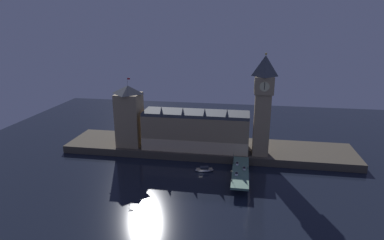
{
  "coord_description": "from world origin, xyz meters",
  "views": [
    {
      "loc": [
        26.16,
        -193.79,
        95.68
      ],
      "look_at": [
        -9.15,
        20.0,
        31.05
      ],
      "focal_mm": 30.0,
      "sensor_mm": 36.0,
      "label": 1
    }
  ],
  "objects_px": {
    "pedestrian_mid_walk": "(248,167)",
    "boat_upstream": "(204,169)",
    "car_southbound_trail": "(244,168)",
    "street_lamp_near": "(232,174)",
    "car_northbound_lead": "(237,163)",
    "pedestrian_near_rail": "(232,180)",
    "clock_tower": "(263,103)",
    "pedestrian_far_rail": "(234,163)",
    "victoria_tower": "(129,116)",
    "car_northbound_trail": "(236,174)",
    "street_lamp_far": "(234,156)"
  },
  "relations": [
    {
      "from": "car_northbound_trail",
      "to": "street_lamp_near",
      "type": "relative_size",
      "value": 0.59
    },
    {
      "from": "car_northbound_trail",
      "to": "pedestrian_near_rail",
      "type": "relative_size",
      "value": 2.34
    },
    {
      "from": "pedestrian_mid_walk",
      "to": "boat_upstream",
      "type": "relative_size",
      "value": 0.12
    },
    {
      "from": "car_northbound_trail",
      "to": "victoria_tower",
      "type": "bearing_deg",
      "value": 153.58
    },
    {
      "from": "pedestrian_mid_walk",
      "to": "car_northbound_lead",
      "type": "bearing_deg",
      "value": 141.33
    },
    {
      "from": "pedestrian_mid_walk",
      "to": "pedestrian_far_rail",
      "type": "distance_m",
      "value": 11.02
    },
    {
      "from": "car_northbound_lead",
      "to": "pedestrian_mid_walk",
      "type": "relative_size",
      "value": 2.96
    },
    {
      "from": "clock_tower",
      "to": "street_lamp_near",
      "type": "bearing_deg",
      "value": -111.3
    },
    {
      "from": "pedestrian_mid_walk",
      "to": "boat_upstream",
      "type": "distance_m",
      "value": 29.78
    },
    {
      "from": "victoria_tower",
      "to": "street_lamp_far",
      "type": "xyz_separation_m",
      "value": [
        80.6,
        -20.68,
        -18.81
      ]
    },
    {
      "from": "pedestrian_near_rail",
      "to": "street_lamp_far",
      "type": "xyz_separation_m",
      "value": [
        -0.4,
        29.59,
        3.08
      ]
    },
    {
      "from": "street_lamp_near",
      "to": "street_lamp_far",
      "type": "xyz_separation_m",
      "value": [
        0.0,
        29.44,
        -0.32
      ]
    },
    {
      "from": "street_lamp_near",
      "to": "street_lamp_far",
      "type": "bearing_deg",
      "value": 90.0
    },
    {
      "from": "car_southbound_trail",
      "to": "street_lamp_far",
      "type": "distance_m",
      "value": 14.25
    },
    {
      "from": "victoria_tower",
      "to": "car_northbound_lead",
      "type": "distance_m",
      "value": 89.92
    },
    {
      "from": "clock_tower",
      "to": "car_northbound_lead",
      "type": "bearing_deg",
      "value": -125.06
    },
    {
      "from": "boat_upstream",
      "to": "car_northbound_trail",
      "type": "bearing_deg",
      "value": -34.22
    },
    {
      "from": "car_northbound_lead",
      "to": "pedestrian_far_rail",
      "type": "height_order",
      "value": "pedestrian_far_rail"
    },
    {
      "from": "victoria_tower",
      "to": "car_northbound_trail",
      "type": "height_order",
      "value": "victoria_tower"
    },
    {
      "from": "car_southbound_trail",
      "to": "street_lamp_near",
      "type": "xyz_separation_m",
      "value": [
        -7.35,
        -17.71,
        3.7
      ]
    },
    {
      "from": "car_northbound_lead",
      "to": "street_lamp_far",
      "type": "xyz_separation_m",
      "value": [
        -2.72,
        4.83,
        3.39
      ]
    },
    {
      "from": "clock_tower",
      "to": "pedestrian_far_rail",
      "type": "height_order",
      "value": "clock_tower"
    },
    {
      "from": "clock_tower",
      "to": "boat_upstream",
      "type": "relative_size",
      "value": 5.5
    },
    {
      "from": "clock_tower",
      "to": "car_southbound_trail",
      "type": "xyz_separation_m",
      "value": [
        -10.85,
        -28.96,
        -36.97
      ]
    },
    {
      "from": "car_northbound_lead",
      "to": "car_southbound_trail",
      "type": "height_order",
      "value": "car_southbound_trail"
    },
    {
      "from": "pedestrian_mid_walk",
      "to": "street_lamp_near",
      "type": "distance_m",
      "value": 21.64
    },
    {
      "from": "victoria_tower",
      "to": "pedestrian_mid_walk",
      "type": "height_order",
      "value": "victoria_tower"
    },
    {
      "from": "clock_tower",
      "to": "pedestrian_mid_walk",
      "type": "relative_size",
      "value": 44.61
    },
    {
      "from": "clock_tower",
      "to": "victoria_tower",
      "type": "relative_size",
      "value": 1.37
    },
    {
      "from": "victoria_tower",
      "to": "street_lamp_near",
      "type": "height_order",
      "value": "victoria_tower"
    },
    {
      "from": "pedestrian_near_rail",
      "to": "car_southbound_trail",
      "type": "bearing_deg",
      "value": 68.74
    },
    {
      "from": "pedestrian_far_rail",
      "to": "pedestrian_mid_walk",
      "type": "bearing_deg",
      "value": -32.79
    },
    {
      "from": "car_southbound_trail",
      "to": "clock_tower",
      "type": "bearing_deg",
      "value": 69.46
    },
    {
      "from": "pedestrian_far_rail",
      "to": "street_lamp_near",
      "type": "bearing_deg",
      "value": -90.92
    },
    {
      "from": "pedestrian_far_rail",
      "to": "street_lamp_near",
      "type": "height_order",
      "value": "street_lamp_near"
    },
    {
      "from": "victoria_tower",
      "to": "street_lamp_near",
      "type": "relative_size",
      "value": 7.61
    },
    {
      "from": "victoria_tower",
      "to": "street_lamp_near",
      "type": "distance_m",
      "value": 96.7
    },
    {
      "from": "pedestrian_mid_walk",
      "to": "boat_upstream",
      "type": "xyz_separation_m",
      "value": [
        -28.83,
        4.57,
        -5.89
      ]
    },
    {
      "from": "car_southbound_trail",
      "to": "pedestrian_mid_walk",
      "type": "xyz_separation_m",
      "value": [
        2.32,
        1.34,
        0.23
      ]
    },
    {
      "from": "clock_tower",
      "to": "car_northbound_lead",
      "type": "height_order",
      "value": "clock_tower"
    },
    {
      "from": "clock_tower",
      "to": "car_southbound_trail",
      "type": "distance_m",
      "value": 48.2
    },
    {
      "from": "clock_tower",
      "to": "victoria_tower",
      "type": "bearing_deg",
      "value": 178.0
    },
    {
      "from": "clock_tower",
      "to": "car_northbound_trail",
      "type": "bearing_deg",
      "value": -112.2
    },
    {
      "from": "clock_tower",
      "to": "victoria_tower",
      "type": "distance_m",
      "value": 99.95
    },
    {
      "from": "pedestrian_far_rail",
      "to": "clock_tower",
      "type": "bearing_deg",
      "value": 50.58
    },
    {
      "from": "clock_tower",
      "to": "street_lamp_near",
      "type": "height_order",
      "value": "clock_tower"
    },
    {
      "from": "street_lamp_far",
      "to": "victoria_tower",
      "type": "bearing_deg",
      "value": 165.61
    },
    {
      "from": "pedestrian_near_rail",
      "to": "car_northbound_trail",
      "type": "bearing_deg",
      "value": 75.38
    },
    {
      "from": "car_northbound_lead",
      "to": "boat_upstream",
      "type": "xyz_separation_m",
      "value": [
        -21.89,
        -0.99,
        -5.65
      ]
    },
    {
      "from": "pedestrian_mid_walk",
      "to": "car_northbound_trail",
      "type": "bearing_deg",
      "value": -123.95
    }
  ]
}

